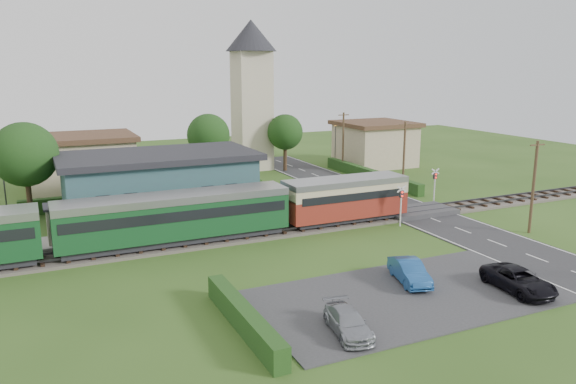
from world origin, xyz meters
name	(u,v)px	position (x,y,z in m)	size (l,w,h in m)	color
ground	(326,235)	(0.00, 0.00, 0.00)	(120.00, 120.00, 0.00)	#2D4C19
railway_track	(314,226)	(0.00, 2.00, 0.11)	(76.00, 3.20, 0.49)	#4C443D
road	(433,219)	(10.00, 0.00, 0.03)	(6.00, 70.00, 0.05)	#28282B
car_park	(407,296)	(-1.50, -12.00, 0.04)	(17.00, 9.00, 0.08)	#333335
crossing_deck	(418,211)	(10.00, 2.00, 0.23)	(6.20, 3.40, 0.45)	#333335
platform	(177,230)	(-10.00, 5.20, 0.23)	(30.00, 3.00, 0.45)	gray
equipment_hut	(62,222)	(-18.00, 5.20, 1.75)	(2.30, 2.30, 2.55)	beige
station_building	(159,184)	(-10.00, 10.99, 2.69)	(16.00, 9.00, 5.30)	#35545B
train	(129,221)	(-14.00, 2.00, 2.18)	(43.20, 2.90, 3.40)	#232328
church_tower	(252,84)	(5.00, 28.00, 10.23)	(6.00, 6.00, 17.60)	beige
house_west	(81,161)	(-15.00, 25.00, 2.79)	(10.80, 8.80, 5.50)	tan
house_east	(375,143)	(20.00, 24.00, 2.80)	(8.80, 8.80, 5.50)	tan
hedge_carpark	(244,318)	(-11.00, -12.00, 0.60)	(0.80, 9.00, 1.20)	#193814
hedge_roadside	(370,175)	(14.20, 16.00, 0.60)	(0.80, 18.00, 1.20)	#193814
hedge_station	(150,196)	(-10.00, 15.50, 0.65)	(22.00, 0.80, 1.30)	#193814
tree_a	(25,155)	(-20.00, 14.00, 5.38)	(5.20, 5.20, 8.00)	#332316
tree_b	(208,135)	(-2.00, 23.00, 5.02)	(4.60, 4.60, 7.34)	#332316
tree_c	(285,132)	(8.00, 25.00, 4.65)	(4.20, 4.20, 6.78)	#332316
utility_pole_b	(533,186)	(14.20, -6.00, 3.63)	(1.40, 0.22, 7.00)	#473321
utility_pole_c	(404,155)	(14.20, 10.00, 3.63)	(1.40, 0.22, 7.00)	#473321
utility_pole_d	(343,141)	(14.20, 22.00, 3.63)	(1.40, 0.22, 7.00)	#473321
crossing_signal_near	(401,200)	(6.40, -0.41, 2.14)	(0.84, 0.28, 3.28)	silver
crossing_signal_far	(435,181)	(13.60, 4.39, 2.14)	(0.84, 0.28, 3.28)	silver
streetlamp_west	(3,173)	(-22.00, 20.00, 3.04)	(0.30, 0.30, 5.15)	#3F3F47
streetlamp_east	(335,140)	(16.00, 27.00, 3.04)	(0.30, 0.30, 5.15)	#3F3F47
car_on_road	(346,183)	(9.47, 13.15, 0.62)	(1.34, 3.33, 1.13)	navy
car_park_blue	(409,271)	(-0.24, -10.48, 0.73)	(1.38, 3.95, 1.30)	navy
car_park_silver	(348,322)	(-6.74, -14.50, 0.63)	(1.55, 3.80, 1.10)	#8F929A
car_park_dark	(519,280)	(4.50, -14.09, 0.72)	(2.11, 4.58, 1.27)	black
pedestrian_near	(276,203)	(-1.78, 5.40, 1.42)	(0.71, 0.46, 1.94)	gray
pedestrian_far	(64,230)	(-17.93, 5.07, 1.26)	(0.78, 0.61, 1.61)	gray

